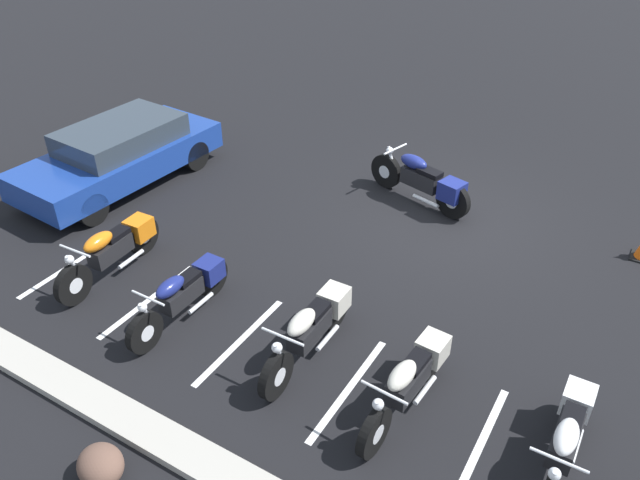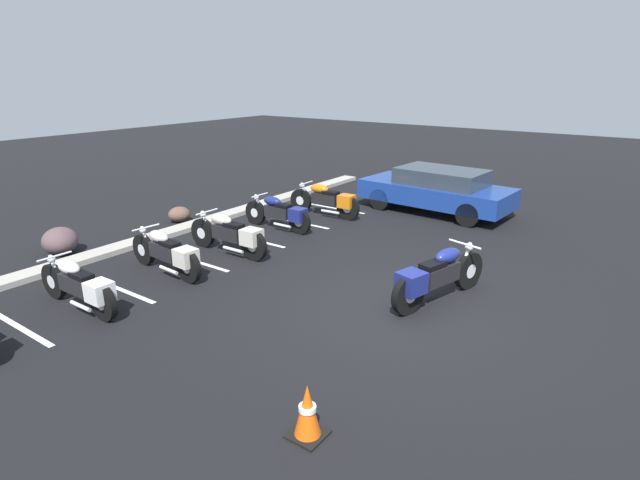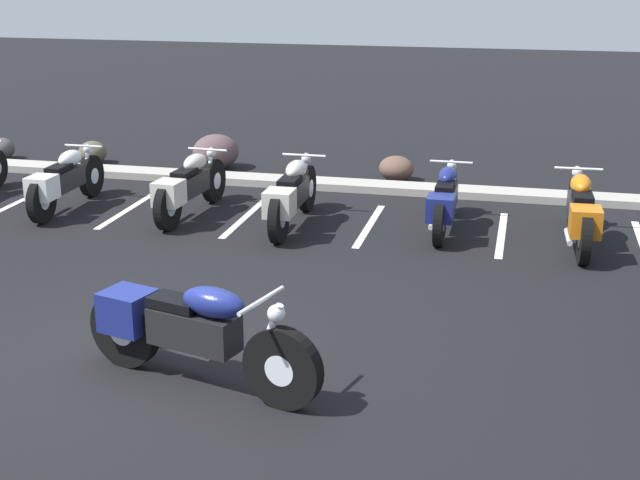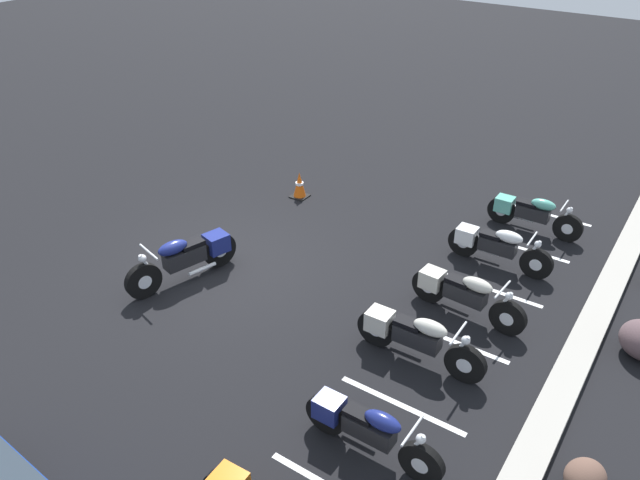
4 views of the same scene
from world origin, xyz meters
The scene contains 17 objects.
ground centered at (0.00, 0.00, 0.00)m, with size 60.00×60.00×0.00m, color black.
motorcycle_navy_featured centered at (0.66, -0.31, 0.50)m, with size 2.35×0.96×0.95m.
parked_bike_1 centered at (-3.16, 4.50, 0.45)m, with size 0.61×2.17×0.85m.
parked_bike_2 centered at (-1.24, 4.60, 0.46)m, with size 0.62×2.22×0.87m.
parked_bike_3 centered at (0.34, 4.42, 0.48)m, with size 0.64×2.27×0.89m.
parked_bike_4 centered at (2.42, 4.73, 0.45)m, with size 0.60×2.14×0.84m.
parked_bike_5 centered at (4.18, 4.46, 0.48)m, with size 0.64×2.27×0.89m.
concrete_curb centered at (0.00, 6.72, 0.06)m, with size 18.00×0.50×0.12m, color #A8A399.
landscape_rock_0 centered at (-6.00, 7.38, 0.20)m, with size 0.46×0.49×0.40m, color #4B4548.
landscape_rock_1 centered at (1.35, 7.44, 0.21)m, with size 0.60×0.51×0.42m, color brown.
landscape_rock_2 centered at (-4.20, 7.45, 0.21)m, with size 0.52×0.50×0.41m, color #50523B.
landscape_rock_3 centered at (-1.88, 7.57, 0.31)m, with size 0.82×0.75×0.62m, color #574246.
stall_line_1 centered at (-4.11, 4.78, 0.00)m, with size 0.10×2.10×0.00m, color white.
stall_line_2 centered at (-2.28, 4.78, 0.00)m, with size 0.10×2.10×0.00m, color white.
stall_line_3 centered at (-0.45, 4.78, 0.00)m, with size 0.10×2.10×0.00m, color white.
stall_line_4 centered at (1.37, 4.78, 0.00)m, with size 0.10×2.10×0.00m, color white.
stall_line_5 centered at (3.20, 4.78, 0.00)m, with size 0.10×2.10×0.00m, color white.
Camera 3 is at (3.43, -7.03, 3.64)m, focal length 50.00 mm.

